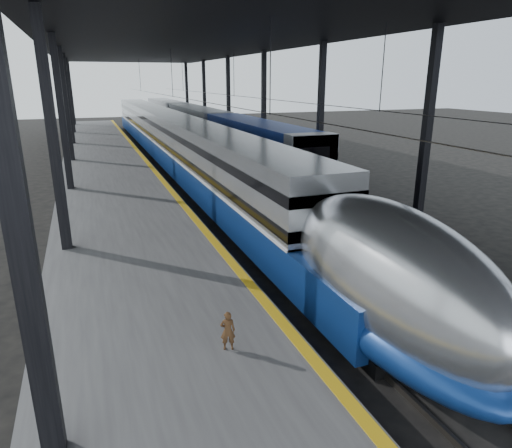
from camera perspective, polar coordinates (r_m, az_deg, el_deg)
ground at (r=14.36m, az=1.68°, el=-10.46°), size 160.00×160.00×0.00m
platform at (r=32.36m, az=-17.85°, el=5.63°), size 6.00×80.00×1.00m
yellow_strip at (r=32.50m, az=-12.98°, el=6.98°), size 0.30×80.00×0.01m
rails at (r=33.73m, az=-4.06°, el=6.16°), size 6.52×80.00×0.16m
canopy at (r=32.51m, az=-9.16°, el=21.58°), size 18.00×75.00×9.47m
tgv_train at (r=37.25m, az=-9.92°, el=9.87°), size 2.83×65.20×4.05m
second_train at (r=51.16m, az=-7.21°, el=12.13°), size 2.83×56.05×3.89m
child at (r=10.36m, az=-3.56°, el=-13.16°), size 0.38×0.30×0.93m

